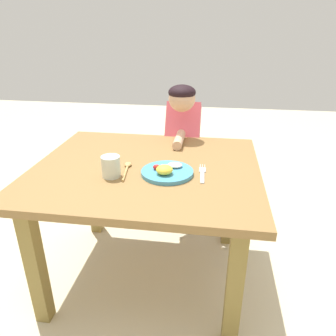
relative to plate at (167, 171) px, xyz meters
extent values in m
plane|color=beige|center=(-0.11, 0.08, -0.68)|extent=(8.00, 8.00, 0.00)
cube|color=olive|center=(-0.11, 0.08, -0.03)|extent=(1.08, 0.94, 0.04)
cube|color=olive|center=(-0.55, -0.28, -0.36)|extent=(0.07, 0.07, 0.63)
cube|color=olive|center=(0.32, -0.28, -0.36)|extent=(0.07, 0.07, 0.63)
cube|color=olive|center=(-0.55, 0.44, -0.36)|extent=(0.07, 0.07, 0.63)
cube|color=olive|center=(0.32, 0.44, -0.36)|extent=(0.07, 0.07, 0.63)
cylinder|color=#4493BB|center=(0.00, 0.00, -0.01)|extent=(0.24, 0.24, 0.02)
ellipsoid|color=yellow|center=(-0.01, -0.03, 0.02)|extent=(0.07, 0.07, 0.04)
ellipsoid|color=red|center=(-0.05, 0.00, 0.02)|extent=(0.04, 0.03, 0.02)
ellipsoid|color=silver|center=(0.03, 0.05, 0.01)|extent=(0.07, 0.06, 0.02)
cube|color=silver|center=(0.16, -0.01, -0.01)|extent=(0.02, 0.11, 0.01)
cube|color=silver|center=(0.16, 0.07, -0.01)|extent=(0.03, 0.05, 0.01)
cylinder|color=silver|center=(0.17, 0.11, -0.01)|extent=(0.00, 0.04, 0.00)
cylinder|color=silver|center=(0.15, 0.11, -0.01)|extent=(0.00, 0.04, 0.00)
cylinder|color=silver|center=(0.14, 0.11, -0.01)|extent=(0.00, 0.04, 0.00)
cylinder|color=tan|center=(-0.19, -0.03, -0.01)|extent=(0.03, 0.15, 0.01)
ellipsoid|color=tan|center=(-0.20, 0.07, -0.01)|extent=(0.04, 0.05, 0.02)
cylinder|color=silver|center=(-0.24, -0.05, 0.03)|extent=(0.08, 0.08, 0.10)
cube|color=#383B5E|center=(0.01, 0.69, -0.42)|extent=(0.20, 0.13, 0.52)
cube|color=#CC4C59|center=(0.01, 0.60, 0.00)|extent=(0.21, 0.26, 0.36)
sphere|color=#D8A884|center=(0.01, 0.52, 0.22)|extent=(0.15, 0.15, 0.15)
ellipsoid|color=black|center=(0.01, 0.52, 0.25)|extent=(0.16, 0.16, 0.08)
cylinder|color=#D8A884|center=(0.01, 0.41, 0.01)|extent=(0.05, 0.22, 0.05)
camera|label=1|loc=(0.20, -1.31, 0.61)|focal=34.46mm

